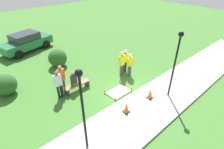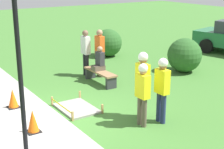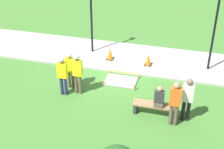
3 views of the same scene
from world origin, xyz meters
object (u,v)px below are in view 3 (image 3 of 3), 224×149
object	(u,v)px
park_bench	(155,107)
person_seated_on_bench	(159,98)
traffic_cone_far_patch	(110,54)
worker_assistant	(70,67)
traffic_cone_near_patch	(148,60)
worker_supervisor	(62,72)
bystander_in_gray_shirt	(188,97)
bystander_in_orange_shirt	(175,101)
lamppost_far	(216,18)
lamppost_near	(91,3)
worker_trainee	(77,70)

from	to	relation	value
park_bench	person_seated_on_bench	world-z (taller)	person_seated_on_bench
traffic_cone_far_patch	person_seated_on_bench	size ratio (longest dim) A/B	0.67
worker_assistant	traffic_cone_near_patch	bearing A→B (deg)	-138.70
park_bench	worker_supervisor	distance (m)	3.94
park_bench	bystander_in_gray_shirt	xyz separation A→B (m)	(-1.15, 0.04, 0.71)
bystander_in_orange_shirt	worker_supervisor	bearing A→B (deg)	-10.37
bystander_in_orange_shirt	lamppost_far	size ratio (longest dim) A/B	0.48
bystander_in_gray_shirt	park_bench	bearing A→B (deg)	-2.21
bystander_in_orange_shirt	bystander_in_gray_shirt	distance (m)	0.57
bystander_in_orange_shirt	lamppost_near	xyz separation A→B (m)	(4.52, -4.63, 1.60)
traffic_cone_near_patch	park_bench	xyz separation A→B (m)	(-0.83, 3.53, -0.05)
worker_assistant	lamppost_near	world-z (taller)	lamppost_near
bystander_in_gray_shirt	lamppost_near	xyz separation A→B (m)	(4.94, -4.23, 1.63)
person_seated_on_bench	worker_supervisor	xyz separation A→B (m)	(3.99, -0.45, 0.26)
park_bench	worker_trainee	distance (m)	3.45
person_seated_on_bench	lamppost_near	bearing A→B (deg)	-47.20
worker_assistant	person_seated_on_bench	bearing A→B (deg)	165.23
traffic_cone_far_patch	worker_assistant	bearing A→B (deg)	68.87
worker_supervisor	lamppost_near	world-z (taller)	lamppost_near
worker_supervisor	worker_assistant	distance (m)	0.58
worker_supervisor	worker_trainee	bearing A→B (deg)	-157.41
traffic_cone_near_patch	lamppost_far	distance (m)	3.57
person_seated_on_bench	worker_trainee	world-z (taller)	worker_trainee
worker_trainee	bystander_in_gray_shirt	bearing A→B (deg)	171.34
person_seated_on_bench	lamppost_far	bearing A→B (deg)	-114.58
worker_assistant	lamppost_far	distance (m)	6.55
person_seated_on_bench	bystander_in_orange_shirt	bearing A→B (deg)	147.18
park_bench	lamppost_far	world-z (taller)	lamppost_far
person_seated_on_bench	worker_assistant	distance (m)	4.02
traffic_cone_far_patch	bystander_in_orange_shirt	distance (m)	5.37
bystander_in_gray_shirt	lamppost_near	world-z (taller)	lamppost_near
park_bench	worker_trainee	world-z (taller)	worker_trainee
worker_supervisor	worker_trainee	world-z (taller)	worker_trainee
worker_assistant	lamppost_near	size ratio (longest dim) A/B	0.44
park_bench	lamppost_near	xyz separation A→B (m)	(3.79, -4.19, 2.34)
person_seated_on_bench	lamppost_near	size ratio (longest dim) A/B	0.23
traffic_cone_far_patch	worker_trainee	world-z (taller)	worker_trainee
traffic_cone_near_patch	traffic_cone_far_patch	bearing A→B (deg)	-2.94
traffic_cone_far_patch	lamppost_near	world-z (taller)	lamppost_near
bystander_in_gray_shirt	lamppost_near	distance (m)	6.71
park_bench	bystander_in_orange_shirt	xyz separation A→B (m)	(-0.74, 0.44, 0.74)
worker_assistant	bystander_in_gray_shirt	size ratio (longest dim) A/B	0.95
worker_trainee	lamppost_far	size ratio (longest dim) A/B	0.49
park_bench	worker_trainee	size ratio (longest dim) A/B	0.88
traffic_cone_far_patch	bystander_in_gray_shirt	xyz separation A→B (m)	(-3.87, 3.67, 0.65)
person_seated_on_bench	worker_supervisor	distance (m)	4.02
traffic_cone_near_patch	worker_supervisor	size ratio (longest dim) A/B	0.32
worker_supervisor	bystander_in_gray_shirt	distance (m)	5.02
person_seated_on_bench	worker_trainee	bearing A→B (deg)	-11.25
park_bench	bystander_in_orange_shirt	distance (m)	1.13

